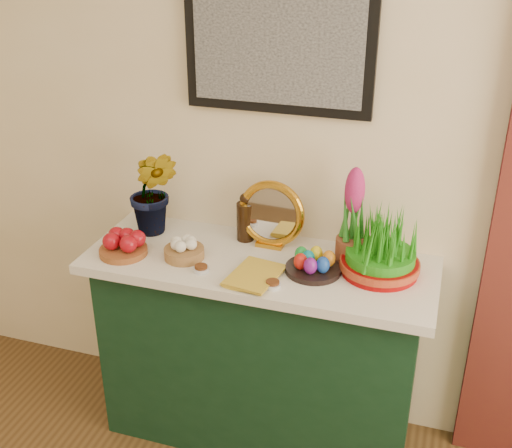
# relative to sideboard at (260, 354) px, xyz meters

# --- Properties ---
(sideboard) EXTENTS (1.30, 0.45, 0.85)m
(sideboard) POSITION_rel_sideboard_xyz_m (0.00, 0.00, 0.00)
(sideboard) COLOR #12331E
(sideboard) RESTS_ON ground
(tablecloth) EXTENTS (1.40, 0.55, 0.04)m
(tablecloth) POSITION_rel_sideboard_xyz_m (0.00, 0.00, 0.45)
(tablecloth) COLOR white
(tablecloth) RESTS_ON sideboard
(hyacinth_green) EXTENTS (0.27, 0.24, 0.50)m
(hyacinth_green) POSITION_rel_sideboard_xyz_m (-0.50, 0.09, 0.72)
(hyacinth_green) COLOR #2C8024
(hyacinth_green) RESTS_ON tablecloth
(apple_bowl) EXTENTS (0.25, 0.25, 0.10)m
(apple_bowl) POSITION_rel_sideboard_xyz_m (-0.54, -0.13, 0.51)
(apple_bowl) COLOR brown
(apple_bowl) RESTS_ON tablecloth
(garlic_basket) EXTENTS (0.16, 0.16, 0.09)m
(garlic_basket) POSITION_rel_sideboard_xyz_m (-0.29, -0.08, 0.50)
(garlic_basket) COLOR #A87D43
(garlic_basket) RESTS_ON tablecloth
(vinegar_cruet) EXTENTS (0.07, 0.07, 0.21)m
(vinegar_cruet) POSITION_rel_sideboard_xyz_m (-0.11, 0.15, 0.56)
(vinegar_cruet) COLOR black
(vinegar_cruet) RESTS_ON tablecloth
(mirror) EXTENTS (0.28, 0.08, 0.28)m
(mirror) POSITION_rel_sideboard_xyz_m (0.01, 0.13, 0.60)
(mirror) COLOR #C58920
(mirror) RESTS_ON tablecloth
(book) EXTENTS (0.19, 0.25, 0.03)m
(book) POSITION_rel_sideboard_xyz_m (-0.06, -0.14, 0.48)
(book) COLOR gold
(book) RESTS_ON tablecloth
(spice_dish_left) EXTENTS (0.06, 0.06, 0.03)m
(spice_dish_left) POSITION_rel_sideboard_xyz_m (-0.19, -0.16, 0.48)
(spice_dish_left) COLOR silver
(spice_dish_left) RESTS_ON tablecloth
(spice_dish_right) EXTENTS (0.06, 0.06, 0.03)m
(spice_dish_right) POSITION_rel_sideboard_xyz_m (0.11, -0.19, 0.48)
(spice_dish_right) COLOR silver
(spice_dish_right) RESTS_ON tablecloth
(egg_plate) EXTENTS (0.28, 0.28, 0.09)m
(egg_plate) POSITION_rel_sideboard_xyz_m (0.22, -0.03, 0.50)
(egg_plate) COLOR black
(egg_plate) RESTS_ON tablecloth
(hyacinth_pink) EXTENTS (0.12, 0.12, 0.40)m
(hyacinth_pink) POSITION_rel_sideboard_xyz_m (0.34, 0.10, 0.64)
(hyacinth_pink) COLOR brown
(hyacinth_pink) RESTS_ON tablecloth
(wheatgrass_sabzeh) EXTENTS (0.30, 0.30, 0.25)m
(wheatgrass_sabzeh) POSITION_rel_sideboard_xyz_m (0.47, 0.04, 0.57)
(wheatgrass_sabzeh) COLOR #930505
(wheatgrass_sabzeh) RESTS_ON tablecloth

